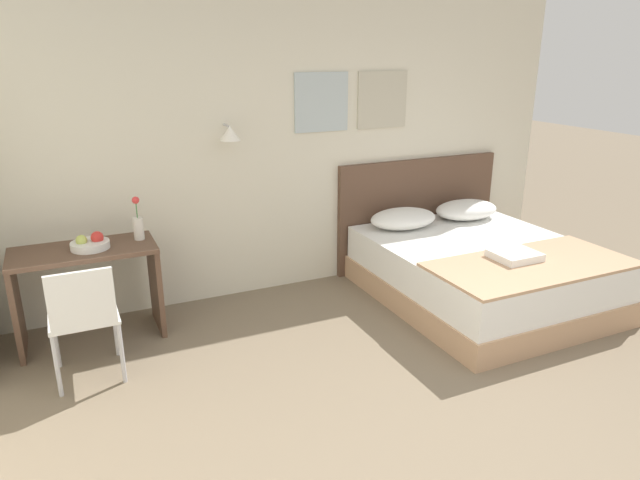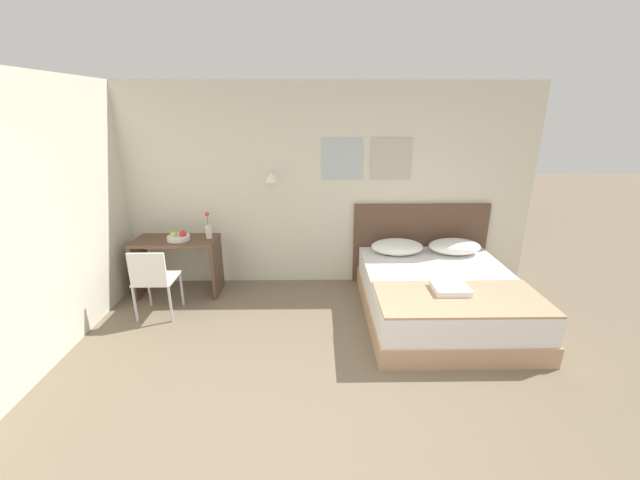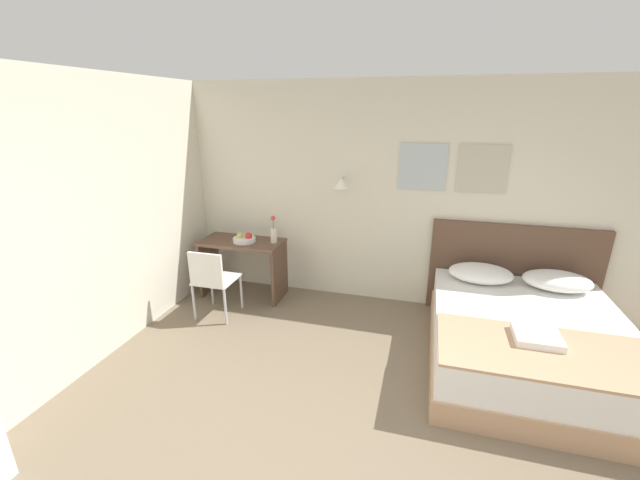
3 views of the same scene
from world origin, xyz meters
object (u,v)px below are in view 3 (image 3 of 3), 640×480
at_px(folded_towel_near_foot, 537,337).
at_px(throw_blanket, 549,352).
at_px(bed, 527,342).
at_px(headboard, 512,271).
at_px(pillow_right, 557,281).
at_px(desk, 243,258).
at_px(fruit_bowl, 244,239).
at_px(flower_vase, 274,233).
at_px(desk_chair, 212,278).
at_px(pillow_left, 481,273).

bearing_deg(folded_towel_near_foot, throw_blanket, -66.49).
distance_m(bed, folded_towel_near_foot, 0.54).
relative_size(headboard, pillow_right, 2.72).
height_order(folded_towel_near_foot, desk, desk).
xyz_separation_m(bed, pillow_right, (0.37, 0.72, 0.36)).
bearing_deg(bed, desk, 167.88).
distance_m(headboard, throw_blanket, 1.60).
height_order(desk, fruit_bowl, fruit_bowl).
distance_m(headboard, flower_vase, 2.83).
bearing_deg(desk, flower_vase, 6.71).
distance_m(desk_chair, fruit_bowl, 0.69).
bearing_deg(folded_towel_near_foot, desk, 160.34).
bearing_deg(desk_chair, throw_blanket, -10.72).
height_order(pillow_right, flower_vase, flower_vase).
height_order(bed, pillow_left, pillow_left).
relative_size(folded_towel_near_foot, desk_chair, 0.42).
xyz_separation_m(pillow_right, throw_blanket, (-0.37, -1.30, -0.08)).
xyz_separation_m(throw_blanket, folded_towel_near_foot, (-0.06, 0.14, 0.04)).
xyz_separation_m(pillow_left, fruit_bowl, (-2.78, -0.05, 0.16)).
distance_m(headboard, pillow_left, 0.49).
relative_size(desk, desk_chair, 1.23).
relative_size(desk_chair, fruit_bowl, 3.02).
bearing_deg(throw_blanket, flower_vase, 154.80).
relative_size(headboard, pillow_left, 2.72).
bearing_deg(desk, folded_towel_near_foot, -19.66).
height_order(bed, desk_chair, desk_chair).
bearing_deg(desk_chair, fruit_bowl, 79.10).
bearing_deg(headboard, desk_chair, -163.37).
height_order(pillow_left, throw_blanket, pillow_left).
distance_m(bed, pillow_right, 0.89).
bearing_deg(fruit_bowl, desk_chair, -100.90).
height_order(headboard, pillow_right, headboard).
relative_size(pillow_left, desk_chair, 0.80).
bearing_deg(bed, pillow_left, 117.51).
height_order(fruit_bowl, flower_vase, flower_vase).
bearing_deg(flower_vase, fruit_bowl, -168.43).
height_order(headboard, folded_towel_near_foot, headboard).
bearing_deg(pillow_right, pillow_left, 180.00).
relative_size(headboard, throw_blanket, 1.10).
bearing_deg(flower_vase, headboard, 5.79).
height_order(pillow_right, throw_blanket, pillow_right).
bearing_deg(folded_towel_near_foot, bed, 82.12).
relative_size(bed, fruit_bowl, 7.14).
bearing_deg(desk, pillow_left, 0.58).
xyz_separation_m(pillow_right, desk, (-3.59, -0.03, -0.11)).
distance_m(desk_chair, flower_vase, 0.92).
xyz_separation_m(folded_towel_near_foot, desk, (-3.15, 1.13, -0.07)).
bearing_deg(folded_towel_near_foot, headboard, 87.63).
distance_m(headboard, pillow_right, 0.49).
height_order(throw_blanket, desk_chair, desk_chair).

